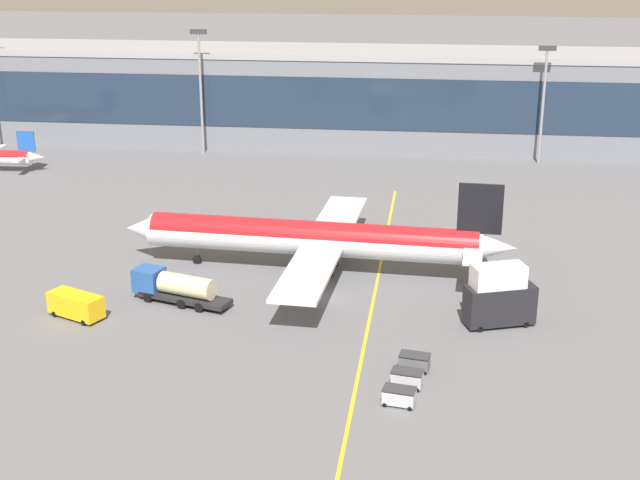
{
  "coord_description": "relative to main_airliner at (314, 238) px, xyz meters",
  "views": [
    {
      "loc": [
        10.03,
        -85.5,
        36.22
      ],
      "look_at": [
        -1.18,
        5.43,
        4.5
      ],
      "focal_mm": 49.55,
      "sensor_mm": 36.0,
      "label": 1
    }
  ],
  "objects": [
    {
      "name": "apron_lead_in_line",
      "position": [
        7.23,
        -5.41,
        -4.0
      ],
      "size": [
        1.3,
        80.0,
        0.01
      ],
      "primitive_type": "cube",
      "rotation": [
        0.0,
        0.0,
        -0.01
      ],
      "color": "yellow",
      "rests_on": "ground_plane"
    },
    {
      "name": "apron_light_mast_0",
      "position": [
        -26.73,
        54.75,
        8.58
      ],
      "size": [
        2.8,
        0.5,
        21.28
      ],
      "color": "gray",
      "rests_on": "ground_plane"
    },
    {
      "name": "fuel_tanker",
      "position": [
        -13.21,
        -10.58,
        -2.25
      ],
      "size": [
        11.05,
        5.63,
        3.25
      ],
      "color": "#232326",
      "rests_on": "ground_plane"
    },
    {
      "name": "lavatory_truck",
      "position": [
        -21.87,
        -15.64,
        -2.58
      ],
      "size": [
        6.23,
        4.48,
        2.5
      ],
      "color": "yellow",
      "rests_on": "ground_plane"
    },
    {
      "name": "ground_plane",
      "position": [
        2.06,
        -7.41,
        -4.0
      ],
      "size": [
        700.0,
        700.0,
        0.0
      ],
      "primitive_type": "plane",
      "color": "slate"
    },
    {
      "name": "terminal_building",
      "position": [
        -4.43,
        66.71,
        4.48
      ],
      "size": [
        195.75,
        18.59,
        16.92
      ],
      "color": "slate",
      "rests_on": "ground_plane"
    },
    {
      "name": "baggage_cart_1",
      "position": [
        11.25,
        -25.88,
        -3.22
      ],
      "size": [
        2.87,
        2.01,
        1.48
      ],
      "color": "#B2B7BC",
      "rests_on": "ground_plane"
    },
    {
      "name": "apron_light_mast_2",
      "position": [
        30.84,
        54.75,
        7.59
      ],
      "size": [
        2.8,
        0.5,
        19.38
      ],
      "color": "gray",
      "rests_on": "ground_plane"
    },
    {
      "name": "main_airliner",
      "position": [
        0.0,
        0.0,
        0.0
      ],
      "size": [
        44.8,
        35.72,
        11.23
      ],
      "color": "silver",
      "rests_on": "ground_plane"
    },
    {
      "name": "catering_lift",
      "position": [
        19.69,
        -12.31,
        -0.93
      ],
      "size": [
        7.24,
        4.64,
        6.3
      ],
      "color": "black",
      "rests_on": "ground_plane"
    },
    {
      "name": "baggage_cart_0",
      "position": [
        10.7,
        -29.03,
        -3.22
      ],
      "size": [
        2.87,
        2.01,
        1.48
      ],
      "color": "#B2B7BC",
      "rests_on": "ground_plane"
    },
    {
      "name": "baggage_cart_2",
      "position": [
        11.8,
        -22.72,
        -3.22
      ],
      "size": [
        2.87,
        2.01,
        1.48
      ],
      "color": "#595B60",
      "rests_on": "ground_plane"
    }
  ]
}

